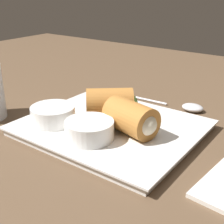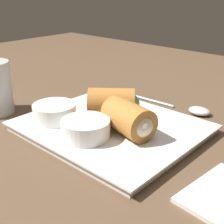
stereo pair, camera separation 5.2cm
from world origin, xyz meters
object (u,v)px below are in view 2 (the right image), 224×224
dipping_bowl_far (55,112)px  spoon (192,109)px  serving_plate (112,127)px  dipping_bowl_near (86,128)px

dipping_bowl_far → spoon: bearing=-122.7°
dipping_bowl_far → serving_plate: bearing=-145.7°
dipping_bowl_near → spoon: dipping_bowl_near is taller
serving_plate → spoon: bearing=-109.9°
dipping_bowl_near → serving_plate: bearing=-85.6°
dipping_bowl_far → spoon: 26.70cm
serving_plate → spoon: same height
serving_plate → dipping_bowl_far: size_ratio=3.81×
dipping_bowl_near → dipping_bowl_far: bearing=-5.7°
dipping_bowl_far → spoon: size_ratio=0.37×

